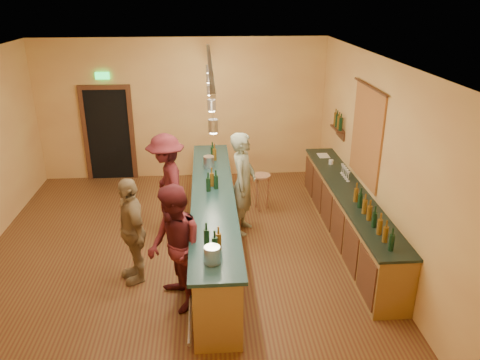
{
  "coord_description": "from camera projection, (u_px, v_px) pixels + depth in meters",
  "views": [
    {
      "loc": [
        0.53,
        -7.02,
        4.15
      ],
      "look_at": [
        1.07,
        0.2,
        1.19
      ],
      "focal_mm": 35.0,
      "sensor_mm": 36.0,
      "label": 1
    }
  ],
  "objects": [
    {
      "name": "floor",
      "position": [
        179.0,
        250.0,
        8.01
      ],
      "size": [
        7.0,
        7.0,
        0.0
      ],
      "primitive_type": "plane",
      "color": "#5B2B1A",
      "rests_on": "ground"
    },
    {
      "name": "ceiling",
      "position": [
        168.0,
        59.0,
        6.8
      ],
      "size": [
        6.5,
        7.0,
        0.02
      ],
      "primitive_type": "cube",
      "color": "silver",
      "rests_on": "wall_back"
    },
    {
      "name": "wall_back",
      "position": [
        182.0,
        110.0,
        10.64
      ],
      "size": [
        6.5,
        0.02,
        3.2
      ],
      "primitive_type": "cube",
      "color": "#CD8A4D",
      "rests_on": "floor"
    },
    {
      "name": "wall_front",
      "position": [
        152.0,
        297.0,
        4.18
      ],
      "size": [
        6.5,
        0.02,
        3.2
      ],
      "primitive_type": "cube",
      "color": "#CD8A4D",
      "rests_on": "floor"
    },
    {
      "name": "wall_right",
      "position": [
        374.0,
        158.0,
        7.63
      ],
      "size": [
        0.02,
        7.0,
        3.2
      ],
      "primitive_type": "cube",
      "color": "#CD8A4D",
      "rests_on": "floor"
    },
    {
      "name": "doorway",
      "position": [
        109.0,
        132.0,
        10.67
      ],
      "size": [
        1.15,
        0.09,
        2.48
      ],
      "color": "black",
      "rests_on": "wall_back"
    },
    {
      "name": "tapestry",
      "position": [
        366.0,
        136.0,
        7.9
      ],
      "size": [
        0.03,
        1.4,
        1.6
      ],
      "primitive_type": "cube",
      "color": "maroon",
      "rests_on": "wall_right"
    },
    {
      "name": "bottle_shelf",
      "position": [
        338.0,
        123.0,
        9.35
      ],
      "size": [
        0.17,
        0.55,
        0.54
      ],
      "color": "#4D2717",
      "rests_on": "wall_right"
    },
    {
      "name": "back_counter",
      "position": [
        348.0,
        214.0,
        8.2
      ],
      "size": [
        0.6,
        4.55,
        1.27
      ],
      "color": "olive",
      "rests_on": "floor"
    },
    {
      "name": "tasting_bar",
      "position": [
        213.0,
        217.0,
        7.82
      ],
      "size": [
        0.73,
        5.1,
        1.38
      ],
      "color": "olive",
      "rests_on": "floor"
    },
    {
      "name": "pendant_track",
      "position": [
        210.0,
        74.0,
        6.92
      ],
      "size": [
        0.11,
        4.6,
        0.5
      ],
      "color": "silver",
      "rests_on": "ceiling"
    },
    {
      "name": "bartender",
      "position": [
        243.0,
        183.0,
        8.32
      ],
      "size": [
        0.65,
        0.79,
        1.88
      ],
      "primitive_type": "imported",
      "rotation": [
        0.0,
        0.0,
        1.24
      ],
      "color": "gray",
      "rests_on": "floor"
    },
    {
      "name": "customer_a",
      "position": [
        175.0,
        249.0,
        6.3
      ],
      "size": [
        0.94,
        1.06,
        1.8
      ],
      "primitive_type": "imported",
      "rotation": [
        0.0,
        0.0,
        -1.22
      ],
      "color": "#59191E",
      "rests_on": "floor"
    },
    {
      "name": "customer_b",
      "position": [
        132.0,
        230.0,
        6.94
      ],
      "size": [
        0.76,
        1.06,
        1.66
      ],
      "primitive_type": "imported",
      "rotation": [
        0.0,
        0.0,
        -1.16
      ],
      "color": "#997A51",
      "rests_on": "floor"
    },
    {
      "name": "customer_c",
      "position": [
        167.0,
        183.0,
        8.41
      ],
      "size": [
        0.91,
        1.29,
        1.83
      ],
      "primitive_type": "imported",
      "rotation": [
        0.0,
        0.0,
        -1.36
      ],
      "color": "#59191E",
      "rests_on": "floor"
    },
    {
      "name": "bar_stool",
      "position": [
        261.0,
        182.0,
        9.27
      ],
      "size": [
        0.37,
        0.37,
        0.75
      ],
      "rotation": [
        0.0,
        0.0,
        0.31
      ],
      "color": "#8D613F",
      "rests_on": "floor"
    }
  ]
}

